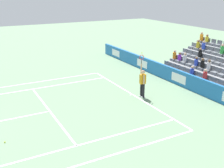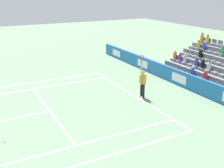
{
  "view_description": "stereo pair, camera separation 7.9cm",
  "coord_description": "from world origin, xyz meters",
  "views": [
    {
      "loc": [
        -14.2,
        -2.77,
        6.54
      ],
      "look_at": [
        -0.32,
        -10.2,
        1.1
      ],
      "focal_mm": 44.45,
      "sensor_mm": 36.0,
      "label": 1
    },
    {
      "loc": [
        -14.24,
        -2.84,
        6.54
      ],
      "look_at": [
        -0.32,
        -10.2,
        1.1
      ],
      "focal_mm": 44.45,
      "sensor_mm": 36.0,
      "label": 2
    }
  ],
  "objects": [
    {
      "name": "sponsor_barrier",
      "position": [
        0.0,
        -15.82,
        0.54
      ],
      "size": [
        22.94,
        0.22,
        1.07
      ],
      "color": "#1E66AD",
      "rests_on": "ground"
    },
    {
      "name": "loose_tennis_ball",
      "position": [
        -2.35,
        -3.67,
        0.03
      ],
      "size": [
        0.07,
        0.07,
        0.07
      ],
      "primitive_type": "sphere",
      "color": "#D1E533",
      "rests_on": "ground"
    },
    {
      "name": "line_doubles_sideline_left",
      "position": [
        5.49,
        -5.95,
        0.0
      ],
      "size": [
        0.1,
        11.89,
        0.01
      ],
      "primitive_type": "cube",
      "color": "white",
      "rests_on": "ground"
    },
    {
      "name": "tennis_player",
      "position": [
        -0.64,
        -12.2,
        0.99
      ],
      "size": [
        0.53,
        0.37,
        2.85
      ],
      "color": "black",
      "rests_on": "ground"
    },
    {
      "name": "line_service",
      "position": [
        0.0,
        -6.4,
        0.0
      ],
      "size": [
        8.23,
        0.1,
        0.01
      ],
      "primitive_type": "cube",
      "color": "white",
      "rests_on": "ground"
    },
    {
      "name": "line_doubles_sideline_right",
      "position": [
        -5.49,
        -5.95,
        0.0
      ],
      "size": [
        0.1,
        11.89,
        0.01
      ],
      "primitive_type": "cube",
      "color": "white",
      "rests_on": "ground"
    },
    {
      "name": "stadium_stand",
      "position": [
        0.01,
        -19.38,
        0.83
      ],
      "size": [
        6.82,
        4.75,
        3.04
      ],
      "color": "gray",
      "rests_on": "ground"
    },
    {
      "name": "line_singles_sideline_left",
      "position": [
        4.12,
        -5.95,
        0.0
      ],
      "size": [
        0.1,
        11.89,
        0.01
      ],
      "primitive_type": "cube",
      "color": "white",
      "rests_on": "ground"
    },
    {
      "name": "line_centre_mark",
      "position": [
        0.0,
        -11.79,
        0.0
      ],
      "size": [
        0.1,
        0.2,
        0.01
      ],
      "primitive_type": "cube",
      "color": "white",
      "rests_on": "ground"
    },
    {
      "name": "line_singles_sideline_right",
      "position": [
        -4.12,
        -5.95,
        0.0
      ],
      "size": [
        0.1,
        11.89,
        0.01
      ],
      "primitive_type": "cube",
      "color": "white",
      "rests_on": "ground"
    },
    {
      "name": "line_baseline",
      "position": [
        0.0,
        -11.89,
        0.0
      ],
      "size": [
        10.97,
        0.1,
        0.01
      ],
      "primitive_type": "cube",
      "color": "white",
      "rests_on": "ground"
    }
  ]
}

